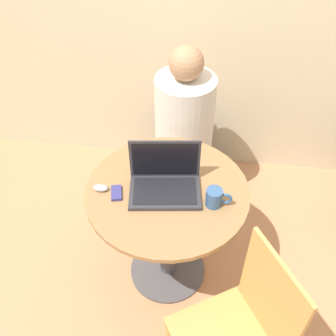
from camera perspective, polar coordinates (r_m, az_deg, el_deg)
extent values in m
plane|color=tan|center=(2.54, -0.07, -14.55)|extent=(12.00, 12.00, 0.00)
cylinder|color=#4C4C51|center=(2.53, -0.07, -14.43)|extent=(0.46, 0.46, 0.02)
cylinder|color=#4C4C51|center=(2.24, -0.08, -9.64)|extent=(0.09, 0.09, 0.69)
cylinder|color=olive|center=(1.96, -0.09, -3.39)|extent=(0.82, 0.82, 0.02)
cube|color=#2D2D33|center=(1.92, -0.44, -3.56)|extent=(0.37, 0.27, 0.02)
cube|color=black|center=(1.91, -0.45, -3.33)|extent=(0.33, 0.22, 0.00)
cube|color=#2D2D33|center=(1.91, -0.46, 1.36)|extent=(0.34, 0.06, 0.23)
cube|color=black|center=(1.91, -0.46, 1.24)|extent=(0.32, 0.05, 0.20)
cube|color=navy|center=(1.94, -7.50, -3.61)|extent=(0.07, 0.10, 0.02)
ellipsoid|color=#B2B2B7|center=(1.96, -9.74, -2.87)|extent=(0.07, 0.04, 0.03)
cylinder|color=#335684|center=(1.86, 6.68, -4.27)|extent=(0.08, 0.08, 0.09)
torus|color=#335684|center=(1.87, 8.31, -4.42)|extent=(0.07, 0.01, 0.07)
cylinder|color=tan|center=(2.19, 9.33, -20.13)|extent=(0.04, 0.04, 0.44)
cube|color=tan|center=(1.72, 14.75, -17.64)|extent=(0.21, 0.32, 0.48)
cube|color=#3D4766|center=(2.85, 2.29, 1.06)|extent=(0.37, 0.52, 0.46)
cylinder|color=beige|center=(2.44, 2.41, 7.50)|extent=(0.36, 0.36, 0.52)
sphere|color=#A87A56|center=(2.24, 2.69, 14.94)|extent=(0.20, 0.20, 0.20)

